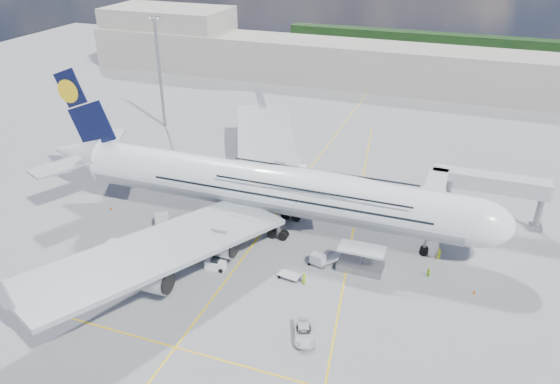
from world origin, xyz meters
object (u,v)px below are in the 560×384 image
(light_mast, at_px, (160,71))
(crew_nose, at_px, (439,254))
(crew_van, at_px, (304,278))
(cone_wing_left_outer, at_px, (253,146))
(dolly_nose_near, at_px, (318,260))
(baggage_tug, at_px, (216,264))
(service_van, at_px, (304,333))
(dolly_nose_far, at_px, (289,275))
(cone_wing_left_inner, at_px, (267,174))
(airliner, at_px, (269,188))
(cone_wing_right_outer, at_px, (144,268))
(dolly_back, at_px, (162,219))
(catering_truck_outer, at_px, (274,141))
(cone_wing_right_inner, at_px, (159,243))
(crew_wing, at_px, (151,276))
(cargo_loader, at_px, (360,262))
(cone_tail, at_px, (111,208))
(dolly_row_b, at_px, (205,242))
(dolly_row_c, at_px, (173,247))
(crew_tug, at_px, (196,252))
(cone_nose, at_px, (474,292))
(jet_bridge, at_px, (468,188))
(crew_loader, at_px, (428,273))
(dolly_row_a, at_px, (116,247))
(catering_truck_inner, at_px, (291,168))

(light_mast, bearing_deg, crew_nose, -27.99)
(crew_van, height_order, cone_wing_left_outer, crew_van)
(dolly_nose_near, xyz_separation_m, crew_van, (-0.49, -4.88, -0.08))
(baggage_tug, xyz_separation_m, service_van, (16.17, -9.11, -0.09))
(dolly_nose_far, distance_m, cone_wing_left_inner, 33.42)
(dolly_nose_far, height_order, crew_nose, crew_nose)
(airliner, relative_size, cone_wing_right_outer, 127.90)
(dolly_back, distance_m, catering_truck_outer, 36.52)
(cone_wing_right_inner, height_order, cone_wing_right_outer, cone_wing_right_outer)
(dolly_back, relative_size, crew_wing, 1.99)
(cargo_loader, distance_m, cone_wing_right_outer, 30.88)
(crew_nose, bearing_deg, crew_van, 170.75)
(light_mast, height_order, cone_wing_right_outer, light_mast)
(cargo_loader, bearing_deg, dolly_back, 177.49)
(crew_wing, relative_size, cone_tail, 2.83)
(dolly_row_b, distance_m, dolly_nose_far, 14.94)
(dolly_row_c, xyz_separation_m, cone_wing_left_inner, (3.42, 29.93, -0.64))
(dolly_back, distance_m, crew_tug, 11.88)
(crew_wing, distance_m, cone_nose, 44.02)
(jet_bridge, distance_m, baggage_tug, 41.32)
(crew_wing, height_order, cone_wing_right_inner, crew_wing)
(dolly_nose_near, bearing_deg, jet_bridge, 59.52)
(crew_loader, relative_size, cone_wing_right_outer, 2.46)
(crew_tug, distance_m, cone_wing_left_inner, 29.86)
(crew_nose, height_order, cone_tail, crew_nose)
(cone_wing_left_inner, bearing_deg, crew_van, -60.44)
(airliner, relative_size, light_mast, 3.10)
(dolly_nose_far, relative_size, cone_wing_right_outer, 5.45)
(dolly_nose_far, distance_m, cone_wing_right_inner, 21.64)
(dolly_row_a, height_order, catering_truck_inner, catering_truck_inner)
(catering_truck_inner, xyz_separation_m, crew_nose, (29.84, -19.70, -0.64))
(crew_van, height_order, cone_tail, crew_van)
(crew_van, xyz_separation_m, cone_wing_left_outer, (-25.59, 43.12, -0.61))
(cargo_loader, distance_m, crew_loader, 9.57)
(dolly_back, xyz_separation_m, catering_truck_outer, (6.15, 35.99, 0.96))
(airliner, relative_size, cone_wing_right_inner, 132.91)
(crew_nose, distance_m, crew_loader, 5.04)
(cargo_loader, height_order, crew_loader, cargo_loader)
(cargo_loader, xyz_separation_m, cone_nose, (15.77, -0.10, -0.99))
(dolly_back, xyz_separation_m, service_van, (30.05, -17.57, -0.30))
(dolly_row_c, xyz_separation_m, cone_wing_left_outer, (-4.89, 42.57, -0.67))
(dolly_row_b, relative_size, cone_wing_right_inner, 5.34)
(baggage_tug, bearing_deg, cone_wing_right_inner, 159.22)
(baggage_tug, height_order, catering_truck_inner, catering_truck_inner)
(dolly_row_c, xyz_separation_m, service_van, (23.97, -10.80, -0.20))
(cargo_loader, xyz_separation_m, dolly_back, (-33.21, 1.46, -0.24))
(dolly_nose_far, xyz_separation_m, crew_nose, (19.22, 11.65, 0.64))
(jet_bridge, distance_m, crew_wing, 50.31)
(catering_truck_inner, bearing_deg, crew_tug, -102.71)
(cone_nose, bearing_deg, dolly_row_a, -170.63)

